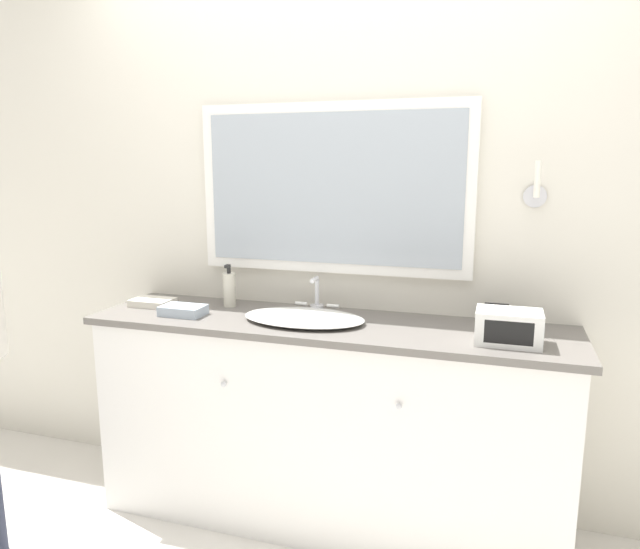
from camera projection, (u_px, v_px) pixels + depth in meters
name	position (u px, v px, depth m)	size (l,w,h in m)	color
wall_back	(344.00, 228.00, 2.58)	(8.00, 0.18, 2.55)	silver
vanity_counter	(326.00, 423.00, 2.47)	(2.04, 0.52, 0.91)	white
sink_basin	(304.00, 317.00, 2.39)	(0.52, 0.37, 0.16)	white
soap_bottle	(229.00, 289.00, 2.63)	(0.06, 0.06, 0.20)	beige
appliance_box	(509.00, 327.00, 2.08)	(0.23, 0.16, 0.12)	white
picture_frame	(496.00, 316.00, 2.29)	(0.09, 0.01, 0.10)	black
hand_towel_near_sink	(153.00, 302.00, 2.66)	(0.19, 0.13, 0.03)	silver
hand_towel_far_corner	(183.00, 310.00, 2.49)	(0.19, 0.12, 0.04)	#A8B7C6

